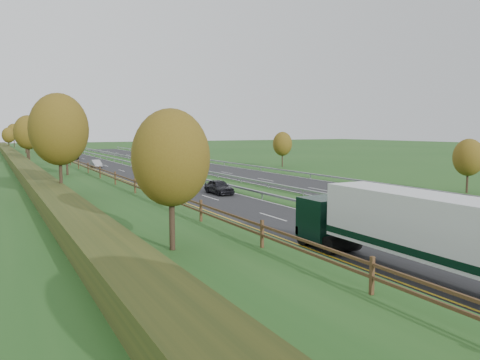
# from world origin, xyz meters

# --- Properties ---
(ground) EXTENTS (400.00, 400.00, 0.00)m
(ground) POSITION_xyz_m (8.00, 55.00, 0.00)
(ground) COLOR #214D1B
(ground) RESTS_ON ground
(near_carriageway) EXTENTS (10.50, 200.00, 0.04)m
(near_carriageway) POSITION_xyz_m (0.00, 60.00, 0.02)
(near_carriageway) COLOR black
(near_carriageway) RESTS_ON ground
(far_carriageway) EXTENTS (10.50, 200.00, 0.04)m
(far_carriageway) POSITION_xyz_m (16.50, 60.00, 0.02)
(far_carriageway) COLOR black
(far_carriageway) RESTS_ON ground
(hard_shoulder) EXTENTS (3.00, 200.00, 0.04)m
(hard_shoulder) POSITION_xyz_m (-3.75, 60.00, 0.02)
(hard_shoulder) COLOR black
(hard_shoulder) RESTS_ON ground
(lane_markings) EXTENTS (26.75, 200.00, 0.01)m
(lane_markings) POSITION_xyz_m (6.40, 59.88, 0.05)
(lane_markings) COLOR silver
(lane_markings) RESTS_ON near_carriageway
(embankment_left) EXTENTS (12.00, 200.00, 2.00)m
(embankment_left) POSITION_xyz_m (-13.00, 60.00, 1.00)
(embankment_left) COLOR #214D1B
(embankment_left) RESTS_ON ground
(hedge_left) EXTENTS (2.20, 180.00, 1.10)m
(hedge_left) POSITION_xyz_m (-15.00, 60.00, 2.55)
(hedge_left) COLOR #2E3B18
(hedge_left) RESTS_ON embankment_left
(fence_left) EXTENTS (0.12, 189.06, 1.20)m
(fence_left) POSITION_xyz_m (-8.50, 59.59, 2.73)
(fence_left) COLOR #422B19
(fence_left) RESTS_ON embankment_left
(median_barrier_near) EXTENTS (0.32, 200.00, 0.71)m
(median_barrier_near) POSITION_xyz_m (5.70, 60.00, 0.61)
(median_barrier_near) COLOR #94969C
(median_barrier_near) RESTS_ON ground
(median_barrier_far) EXTENTS (0.32, 200.00, 0.71)m
(median_barrier_far) POSITION_xyz_m (10.80, 60.00, 0.61)
(median_barrier_far) COLOR #94969C
(median_barrier_far) RESTS_ON ground
(outer_barrier_far) EXTENTS (0.32, 200.00, 0.71)m
(outer_barrier_far) POSITION_xyz_m (22.30, 60.00, 0.62)
(outer_barrier_far) COLOR #94969C
(outer_barrier_far) RESTS_ON ground
(trees_left) EXTENTS (6.64, 164.30, 7.66)m
(trees_left) POSITION_xyz_m (-12.64, 56.63, 6.37)
(trees_left) COLOR #2D2116
(trees_left) RESTS_ON embankment_left
(trees_far) EXTENTS (8.45, 118.60, 7.12)m
(trees_far) POSITION_xyz_m (29.80, 89.21, 4.25)
(trees_far) COLOR #2D2116
(trees_far) RESTS_ON ground
(box_lorry) EXTENTS (2.58, 16.28, 4.06)m
(box_lorry) POSITION_xyz_m (-1.12, 6.32, 2.33)
(box_lorry) COLOR black
(box_lorry) RESTS_ON near_carriageway
(road_tanker) EXTENTS (2.40, 11.22, 3.46)m
(road_tanker) POSITION_xyz_m (-1.35, 109.19, 1.86)
(road_tanker) COLOR silver
(road_tanker) RESTS_ON near_carriageway
(car_dark_near) EXTENTS (1.85, 4.60, 1.57)m
(car_dark_near) POSITION_xyz_m (3.29, 37.09, 0.82)
(car_dark_near) COLOR black
(car_dark_near) RESTS_ON near_carriageway
(car_silver_mid) EXTENTS (1.50, 4.21, 1.38)m
(car_silver_mid) POSITION_xyz_m (-1.18, 79.84, 0.73)
(car_silver_mid) COLOR #A8A9AD
(car_silver_mid) RESTS_ON near_carriageway
(car_small_far) EXTENTS (2.29, 4.76, 1.34)m
(car_small_far) POSITION_xyz_m (0.55, 133.63, 0.71)
(car_small_far) COLOR #141840
(car_small_far) RESTS_ON near_carriageway
(car_oncoming) EXTENTS (2.91, 5.34, 1.42)m
(car_oncoming) POSITION_xyz_m (16.93, 103.37, 0.75)
(car_oncoming) COLOR #A9A8AC
(car_oncoming) RESTS_ON far_carriageway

